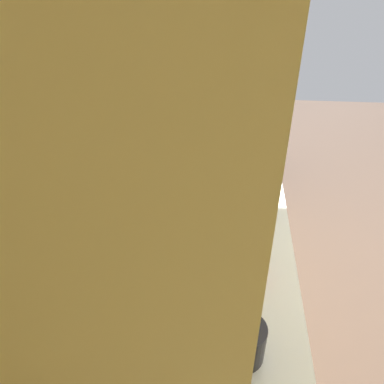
{
  "coord_description": "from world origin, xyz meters",
  "views": [
    {
      "loc": [
        -1.7,
        1.34,
        2.16
      ],
      "look_at": [
        -0.63,
        1.42,
        1.36
      ],
      "focal_mm": 39.74,
      "sensor_mm": 36.0,
      "label": 1
    }
  ],
  "objects": [
    {
      "name": "wall_back",
      "position": [
        0.0,
        1.7,
        1.34
      ],
      "size": [
        4.06,
        0.12,
        2.68
      ],
      "primitive_type": "cube",
      "color": "beige",
      "rests_on": "ground_plane"
    },
    {
      "name": "kettle",
      "position": [
        -0.89,
        1.24,
        0.98
      ],
      "size": [
        0.19,
        0.14,
        0.16
      ],
      "color": "black",
      "rests_on": "counter_run"
    },
    {
      "name": "counter_run",
      "position": [
        -0.37,
        1.33,
        0.45
      ],
      "size": [
        3.19,
        0.65,
        0.91
      ],
      "color": "#F1D576",
      "rests_on": "ground_plane"
    },
    {
      "name": "bowl",
      "position": [
        -0.55,
        1.24,
        0.94
      ],
      "size": [
        0.17,
        0.17,
        0.05
      ],
      "color": "#D84C47",
      "rests_on": "counter_run"
    },
    {
      "name": "oven_range",
      "position": [
        1.52,
        1.31,
        0.47
      ],
      "size": [
        0.6,
        0.68,
        1.09
      ],
      "color": "#B7BABF",
      "rests_on": "ground_plane"
    },
    {
      "name": "upper_cabinets",
      "position": [
        -0.37,
        1.47,
        1.86
      ],
      "size": [
        2.11,
        0.35,
        0.62
      ],
      "color": "#ECCD79"
    },
    {
      "name": "microwave",
      "position": [
        -0.01,
        1.35,
        1.04
      ],
      "size": [
        0.44,
        0.33,
        0.27
      ],
      "color": "white",
      "rests_on": "counter_run"
    }
  ]
}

